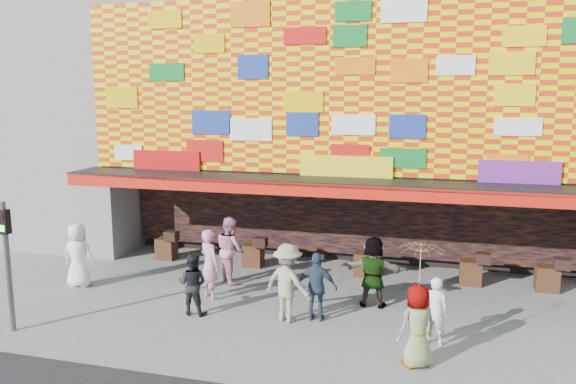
{
  "coord_description": "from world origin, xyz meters",
  "views": [
    {
      "loc": [
        3.05,
        -11.5,
        5.3
      ],
      "look_at": [
        -0.65,
        2.0,
        2.89
      ],
      "focal_mm": 35.0,
      "sensor_mm": 36.0,
      "label": 1
    }
  ],
  "objects_px": {
    "parasol": "(420,263)",
    "ped_h": "(435,311)",
    "ped_a": "(78,255)",
    "ped_d": "(288,283)",
    "ped_f": "(373,272)",
    "ped_b": "(210,264)",
    "ped_e": "(317,287)",
    "signal_left": "(7,252)",
    "ped_i": "(230,250)",
    "ped_g": "(418,326)",
    "ped_c": "(193,284)"
  },
  "relations": [
    {
      "from": "signal_left",
      "to": "ped_e",
      "type": "relative_size",
      "value": 1.81
    },
    {
      "from": "ped_a",
      "to": "ped_c",
      "type": "height_order",
      "value": "ped_a"
    },
    {
      "from": "ped_c",
      "to": "ped_g",
      "type": "height_order",
      "value": "ped_g"
    },
    {
      "from": "ped_c",
      "to": "ped_d",
      "type": "height_order",
      "value": "ped_d"
    },
    {
      "from": "ped_a",
      "to": "ped_b",
      "type": "bearing_deg",
      "value": 176.31
    },
    {
      "from": "ped_b",
      "to": "signal_left",
      "type": "bearing_deg",
      "value": 74.48
    },
    {
      "from": "signal_left",
      "to": "parasol",
      "type": "distance_m",
      "value": 8.99
    },
    {
      "from": "ped_c",
      "to": "ped_f",
      "type": "height_order",
      "value": "ped_f"
    },
    {
      "from": "ped_h",
      "to": "parasol",
      "type": "distance_m",
      "value": 1.81
    },
    {
      "from": "ped_c",
      "to": "ped_d",
      "type": "xyz_separation_m",
      "value": [
        2.35,
        0.21,
        0.18
      ]
    },
    {
      "from": "ped_c",
      "to": "ped_d",
      "type": "relative_size",
      "value": 0.81
    },
    {
      "from": "ped_g",
      "to": "ped_f",
      "type": "bearing_deg",
      "value": -104.4
    },
    {
      "from": "ped_d",
      "to": "ped_f",
      "type": "xyz_separation_m",
      "value": [
        1.83,
        1.48,
        -0.03
      ]
    },
    {
      "from": "ped_h",
      "to": "ped_a",
      "type": "bearing_deg",
      "value": 1.56
    },
    {
      "from": "ped_b",
      "to": "ped_e",
      "type": "xyz_separation_m",
      "value": [
        3.03,
        -0.69,
        -0.11
      ]
    },
    {
      "from": "ped_b",
      "to": "ped_h",
      "type": "xyz_separation_m",
      "value": [
        5.76,
        -1.29,
        -0.18
      ]
    },
    {
      "from": "ped_e",
      "to": "ped_i",
      "type": "relative_size",
      "value": 0.87
    },
    {
      "from": "ped_b",
      "to": "ped_f",
      "type": "relative_size",
      "value": 1.02
    },
    {
      "from": "ped_a",
      "to": "ped_b",
      "type": "height_order",
      "value": "ped_b"
    },
    {
      "from": "ped_i",
      "to": "ped_g",
      "type": "bearing_deg",
      "value": -171.09
    },
    {
      "from": "ped_g",
      "to": "ped_d",
      "type": "bearing_deg",
      "value": -63.14
    },
    {
      "from": "ped_f",
      "to": "ped_i",
      "type": "height_order",
      "value": "ped_i"
    },
    {
      "from": "ped_e",
      "to": "parasol",
      "type": "distance_m",
      "value": 3.24
    },
    {
      "from": "ped_a",
      "to": "ped_d",
      "type": "distance_m",
      "value": 6.33
    },
    {
      "from": "ped_a",
      "to": "ped_g",
      "type": "relative_size",
      "value": 1.08
    },
    {
      "from": "ped_a",
      "to": "ped_d",
      "type": "height_order",
      "value": "ped_d"
    },
    {
      "from": "ped_b",
      "to": "ped_h",
      "type": "distance_m",
      "value": 5.9
    },
    {
      "from": "ped_f",
      "to": "ped_h",
      "type": "relative_size",
      "value": 1.22
    },
    {
      "from": "ped_g",
      "to": "ped_b",
      "type": "bearing_deg",
      "value": -60.74
    },
    {
      "from": "ped_a",
      "to": "parasol",
      "type": "relative_size",
      "value": 1.01
    },
    {
      "from": "ped_a",
      "to": "ped_d",
      "type": "xyz_separation_m",
      "value": [
        6.28,
        -0.79,
        0.04
      ]
    },
    {
      "from": "ped_a",
      "to": "ped_h",
      "type": "bearing_deg",
      "value": 167.75
    },
    {
      "from": "parasol",
      "to": "signal_left",
      "type": "bearing_deg",
      "value": -175.55
    },
    {
      "from": "ped_d",
      "to": "ped_h",
      "type": "height_order",
      "value": "ped_d"
    },
    {
      "from": "parasol",
      "to": "ped_h",
      "type": "bearing_deg",
      "value": 74.35
    },
    {
      "from": "ped_a",
      "to": "ped_e",
      "type": "relative_size",
      "value": 1.09
    },
    {
      "from": "ped_b",
      "to": "ped_g",
      "type": "bearing_deg",
      "value": -171.22
    },
    {
      "from": "ped_a",
      "to": "ped_i",
      "type": "bearing_deg",
      "value": -164.12
    },
    {
      "from": "ped_b",
      "to": "ped_e",
      "type": "distance_m",
      "value": 3.11
    },
    {
      "from": "signal_left",
      "to": "ped_g",
      "type": "height_order",
      "value": "signal_left"
    },
    {
      "from": "ped_g",
      "to": "ped_e",
      "type": "bearing_deg",
      "value": -72.56
    },
    {
      "from": "ped_f",
      "to": "ped_g",
      "type": "relative_size",
      "value": 1.1
    },
    {
      "from": "ped_g",
      "to": "ped_a",
      "type": "bearing_deg",
      "value": -50.62
    },
    {
      "from": "ped_h",
      "to": "ped_i",
      "type": "height_order",
      "value": "ped_i"
    },
    {
      "from": "ped_e",
      "to": "ped_d",
      "type": "bearing_deg",
      "value": 18.93
    },
    {
      "from": "ped_e",
      "to": "ped_g",
      "type": "bearing_deg",
      "value": 145.03
    },
    {
      "from": "ped_a",
      "to": "parasol",
      "type": "xyz_separation_m",
      "value": [
        9.35,
        -2.32,
        1.22
      ]
    },
    {
      "from": "ped_e",
      "to": "ped_f",
      "type": "height_order",
      "value": "ped_f"
    },
    {
      "from": "ped_d",
      "to": "ped_g",
      "type": "bearing_deg",
      "value": 173.27
    },
    {
      "from": "ped_d",
      "to": "ped_f",
      "type": "distance_m",
      "value": 2.35
    }
  ]
}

